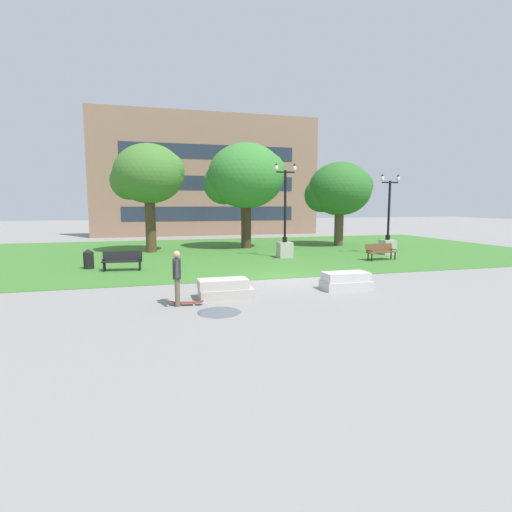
% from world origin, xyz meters
% --- Properties ---
extents(ground_plane, '(140.00, 140.00, 0.00)m').
position_xyz_m(ground_plane, '(0.00, 0.00, 0.00)').
color(ground_plane, gray).
extents(grass_lawn, '(40.00, 20.00, 0.02)m').
position_xyz_m(grass_lawn, '(0.00, 10.00, 0.01)').
color(grass_lawn, '#3D752D').
rests_on(grass_lawn, ground).
extents(concrete_block_center, '(1.83, 0.90, 0.64)m').
position_xyz_m(concrete_block_center, '(-3.10, -2.73, 0.31)').
color(concrete_block_center, '#B2ADA3').
rests_on(concrete_block_center, ground).
extents(concrete_block_left, '(1.80, 0.90, 0.64)m').
position_xyz_m(concrete_block_left, '(1.48, -2.59, 0.31)').
color(concrete_block_left, '#BCB7B2').
rests_on(concrete_block_left, ground).
extents(person_skateboarder, '(0.28, 1.08, 1.71)m').
position_xyz_m(person_skateboarder, '(-4.70, -3.39, 0.96)').
color(person_skateboarder, brown).
rests_on(person_skateboarder, ground).
extents(skateboard, '(1.04, 0.37, 0.14)m').
position_xyz_m(skateboard, '(-4.42, -3.42, 0.09)').
color(skateboard, maroon).
rests_on(skateboard, ground).
extents(puddle, '(1.27, 1.27, 0.01)m').
position_xyz_m(puddle, '(-3.61, -4.50, 0.00)').
color(puddle, '#47515B').
rests_on(puddle, ground).
extents(park_bench_near_left, '(1.85, 0.74, 0.90)m').
position_xyz_m(park_bench_near_left, '(7.07, 3.91, 0.54)').
color(park_bench_near_left, brown).
rests_on(park_bench_near_left, grass_lawn).
extents(park_bench_near_right, '(1.84, 0.70, 0.90)m').
position_xyz_m(park_bench_near_right, '(-6.72, 3.92, 0.54)').
color(park_bench_near_right, black).
rests_on(park_bench_near_right, grass_lawn).
extents(lamp_post_left, '(1.32, 0.80, 5.43)m').
position_xyz_m(lamp_post_left, '(2.22, 6.31, 1.11)').
color(lamp_post_left, '#ADA89E').
rests_on(lamp_post_left, grass_lawn).
extents(lamp_post_right, '(1.32, 0.80, 4.93)m').
position_xyz_m(lamp_post_right, '(8.93, 6.08, 1.02)').
color(lamp_post_right, '#ADA89E').
rests_on(lamp_post_right, grass_lawn).
extents(tree_near_left, '(5.59, 5.32, 7.34)m').
position_xyz_m(tree_near_left, '(1.20, 11.90, 5.02)').
color(tree_near_left, '#42301E').
rests_on(tree_near_left, grass_lawn).
extents(tree_far_left, '(4.86, 4.63, 6.22)m').
position_xyz_m(tree_far_left, '(8.33, 11.65, 4.19)').
color(tree_far_left, brown).
rests_on(tree_far_left, grass_lawn).
extents(tree_far_right, '(4.67, 4.45, 6.94)m').
position_xyz_m(tree_far_right, '(-5.36, 11.14, 4.97)').
color(tree_far_right, '#4C3823').
rests_on(tree_far_right, grass_lawn).
extents(trash_bin, '(0.49, 0.49, 0.96)m').
position_xyz_m(trash_bin, '(-8.33, 4.92, 0.50)').
color(trash_bin, black).
rests_on(trash_bin, grass_lawn).
extents(building_facade_distant, '(22.72, 1.03, 12.06)m').
position_xyz_m(building_facade_distant, '(0.65, 24.50, 6.02)').
color(building_facade_distant, '#8E6B56').
rests_on(building_facade_distant, ground).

